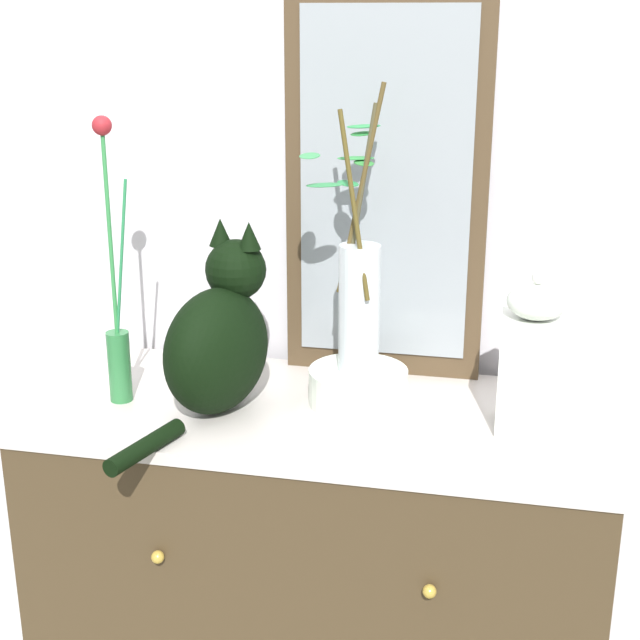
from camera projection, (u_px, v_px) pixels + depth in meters
name	position (u px, v px, depth m)	size (l,w,h in m)	color
wall_back	(352.00, 192.00, 1.97)	(4.40, 0.08, 2.60)	silver
sideboard	(320.00, 614.00, 1.93)	(1.11, 0.51, 0.94)	#41321F
mirror_leaning	(386.00, 187.00, 1.85)	(0.41, 0.03, 0.79)	#483622
cat_sitting	(219.00, 339.00, 1.74)	(0.23, 0.45, 0.36)	black
vase_slim_green	(117.00, 326.00, 1.78)	(0.06, 0.04, 0.55)	#2C713A
bowl_porcelain	(358.00, 386.00, 1.80)	(0.19, 0.19, 0.07)	white
vase_glass_clear	(358.00, 294.00, 1.74)	(0.14, 0.23, 0.54)	silver
jar_lidded_porcelain	(532.00, 360.00, 1.66)	(0.12, 0.12, 0.30)	silver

